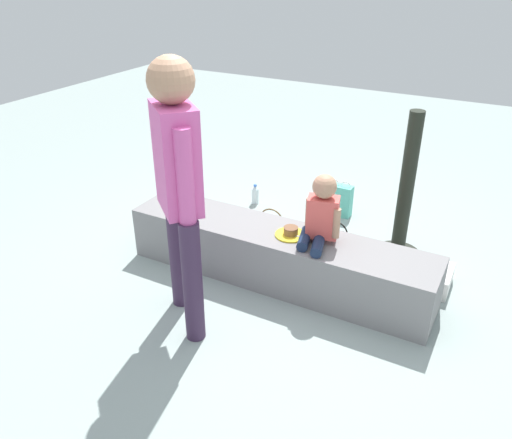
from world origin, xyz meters
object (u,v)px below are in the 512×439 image
object	(u,v)px
water_bottle_near_gift	(255,195)
cake_box_white	(430,277)
party_cup_red	(235,217)
handbag_black_leather	(335,243)
adult_standing	(178,176)
child_seated	(321,214)
cake_plate	(291,233)
gift_bag	(339,200)
handbag_brown_canvas	(271,230)

from	to	relation	value
water_bottle_near_gift	cake_box_white	xyz separation A→B (m)	(1.77, -0.61, -0.02)
party_cup_red	handbag_black_leather	xyz separation A→B (m)	(0.99, -0.11, 0.06)
adult_standing	handbag_black_leather	world-z (taller)	adult_standing
child_seated	cake_plate	world-z (taller)	child_seated
party_cup_red	water_bottle_near_gift	bearing A→B (deg)	92.34
cake_plate	party_cup_red	xyz separation A→B (m)	(-0.84, 0.65, -0.38)
party_cup_red	child_seated	bearing A→B (deg)	-30.90
water_bottle_near_gift	cake_box_white	bearing A→B (deg)	-19.00
cake_plate	adult_standing	bearing A→B (deg)	-121.11
cake_plate	party_cup_red	world-z (taller)	cake_plate
gift_bag	party_cup_red	world-z (taller)	gift_bag
adult_standing	gift_bag	world-z (taller)	adult_standing
gift_bag	handbag_brown_canvas	xyz separation A→B (m)	(-0.32, -0.73, -0.04)
adult_standing	gift_bag	bearing A→B (deg)	79.82
child_seated	handbag_black_leather	world-z (taller)	child_seated
adult_standing	handbag_black_leather	xyz separation A→B (m)	(0.56, 1.23, -0.92)
party_cup_red	handbag_brown_canvas	distance (m)	0.49
child_seated	handbag_black_leather	distance (m)	0.73
cake_plate	handbag_brown_canvas	size ratio (longest dim) A/B	0.73
party_cup_red	handbag_brown_canvas	xyz separation A→B (m)	(0.45, -0.17, 0.06)
gift_bag	handbag_black_leather	bearing A→B (deg)	-72.09
water_bottle_near_gift	party_cup_red	bearing A→B (deg)	-87.66
child_seated	water_bottle_near_gift	bearing A→B (deg)	135.58
child_seated	water_bottle_near_gift	size ratio (longest dim) A/B	2.48
adult_standing	gift_bag	distance (m)	2.12
party_cup_red	cake_box_white	distance (m)	1.76
cake_box_white	handbag_black_leather	world-z (taller)	handbag_black_leather
water_bottle_near_gift	gift_bag	bearing A→B (deg)	10.85
cake_box_white	handbag_brown_canvas	xyz separation A→B (m)	(-1.30, 0.03, 0.03)
handbag_black_leather	party_cup_red	bearing A→B (deg)	173.86
gift_bag	party_cup_red	distance (m)	0.96
adult_standing	water_bottle_near_gift	bearing A→B (deg)	104.31
cake_box_white	handbag_black_leather	xyz separation A→B (m)	(-0.76, 0.09, 0.03)
water_bottle_near_gift	child_seated	bearing A→B (deg)	-44.42
gift_bag	handbag_brown_canvas	world-z (taller)	gift_bag
adult_standing	cake_plate	world-z (taller)	adult_standing
child_seated	cake_plate	size ratio (longest dim) A/B	2.16
adult_standing	water_bottle_near_gift	xyz separation A→B (m)	(-0.45, 1.75, -0.93)
handbag_black_leather	child_seated	bearing A→B (deg)	-83.31
child_seated	cake_plate	xyz separation A→B (m)	(-0.21, -0.02, -0.19)
party_cup_red	handbag_brown_canvas	world-z (taller)	handbag_brown_canvas
child_seated	handbag_brown_canvas	xyz separation A→B (m)	(-0.60, 0.46, -0.51)
cake_plate	handbag_brown_canvas	xyz separation A→B (m)	(-0.39, 0.48, -0.31)
child_seated	party_cup_red	size ratio (longest dim) A/B	5.29
cake_plate	handbag_black_leather	xyz separation A→B (m)	(0.15, 0.54, -0.32)
child_seated	cake_box_white	xyz separation A→B (m)	(0.70, 0.44, -0.54)
water_bottle_near_gift	handbag_black_leather	size ratio (longest dim) A/B	0.66
water_bottle_near_gift	party_cup_red	distance (m)	0.42
gift_bag	water_bottle_near_gift	xyz separation A→B (m)	(-0.79, -0.15, -0.06)
cake_plate	gift_bag	distance (m)	1.25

